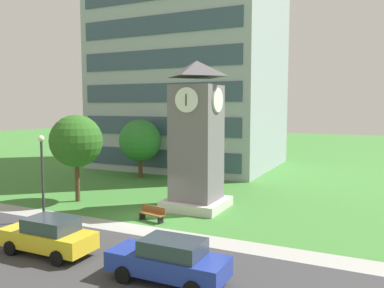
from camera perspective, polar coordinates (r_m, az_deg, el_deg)
The scene contains 11 objects.
ground_plane at distance 23.89m, azimuth -6.56°, elevation -10.77°, with size 160.00×160.00×0.00m, color #3D7A33.
street_asphalt at distance 19.05m, azimuth -17.23°, elevation -15.26°, with size 120.00×7.20×0.01m, color #38383A.
kerb_strip at distance 22.28m, azimuth -9.37°, elevation -12.01°, with size 120.00×1.60×0.01m, color #9E9E99.
office_building at distance 45.38m, azimuth -0.10°, elevation 15.30°, with size 18.59×15.18×28.80m.
clock_tower at distance 25.38m, azimuth 0.68°, elevation 0.02°, with size 3.78×3.78×9.59m.
park_bench at distance 23.25m, azimuth -5.86°, elevation -10.04°, with size 1.86×0.82×0.88m.
street_lamp at distance 24.06m, azimuth -21.03°, elevation -3.21°, with size 0.36×0.36×5.04m.
tree_streetside at distance 28.40m, azimuth -16.54°, elevation 0.40°, with size 3.66×3.66×6.11m.
tree_near_tower at distance 36.79m, azimuth -7.59°, elevation 0.51°, with size 3.92×3.92×5.48m.
parked_car_yellow at distance 19.28m, azimuth -20.20°, elevation -12.41°, with size 4.48×1.96×1.69m.
parked_car_blue at distance 15.53m, azimuth -3.40°, elevation -16.51°, with size 4.69×1.95×1.69m.
Camera 1 is at (12.24, -19.40, 6.68)m, focal length 36.54 mm.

